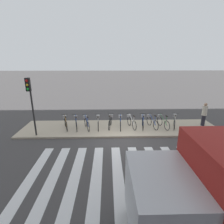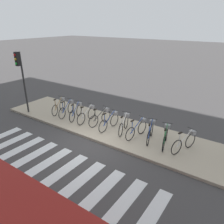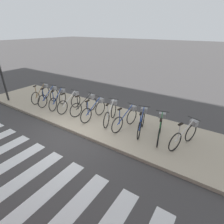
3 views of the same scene
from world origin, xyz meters
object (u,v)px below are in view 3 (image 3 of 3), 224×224
object	(u,v)px
parked_bicycle_7	(126,118)
parked_bicycle_10	(185,134)
parked_bicycle_0	(42,93)
parked_bicycle_1	(50,96)
parked_bicycle_2	(59,99)
parked_bicycle_3	(71,102)
parked_bicycle_5	(95,109)
parked_bicycle_8	(142,121)
parked_bicycle_6	(111,112)
parked_bicycle_9	(160,127)
parked_bicycle_4	(85,104)

from	to	relation	value
parked_bicycle_7	parked_bicycle_10	world-z (taller)	same
parked_bicycle_0	parked_bicycle_1	bearing A→B (deg)	-3.25
parked_bicycle_0	parked_bicycle_2	size ratio (longest dim) A/B	1.00
parked_bicycle_3	parked_bicycle_5	distance (m)	1.52
parked_bicycle_3	parked_bicycle_8	size ratio (longest dim) A/B	1.03
parked_bicycle_1	parked_bicycle_6	world-z (taller)	same
parked_bicycle_10	parked_bicycle_2	bearing A→B (deg)	-178.70
parked_bicycle_1	parked_bicycle_2	bearing A→B (deg)	-0.48
parked_bicycle_5	parked_bicycle_10	bearing A→B (deg)	1.83
parked_bicycle_0	parked_bicycle_10	bearing A→B (deg)	0.70
parked_bicycle_5	parked_bicycle_10	distance (m)	3.77
parked_bicycle_5	parked_bicycle_8	size ratio (longest dim) A/B	1.03
parked_bicycle_8	parked_bicycle_10	distance (m)	1.59
parked_bicycle_6	parked_bicycle_0	bearing A→B (deg)	-178.65
parked_bicycle_5	parked_bicycle_2	bearing A→B (deg)	-179.58
parked_bicycle_0	parked_bicycle_3	size ratio (longest dim) A/B	0.95
parked_bicycle_5	parked_bicycle_9	world-z (taller)	same
parked_bicycle_2	parked_bicycle_6	xyz separation A→B (m)	(3.06, 0.15, 0.00)
parked_bicycle_8	parked_bicycle_10	xyz separation A→B (m)	(1.59, -0.00, 0.00)
parked_bicycle_0	parked_bicycle_2	world-z (taller)	same
parked_bicycle_1	parked_bicycle_6	bearing A→B (deg)	2.23
parked_bicycle_1	parked_bicycle_7	bearing A→B (deg)	0.86
parked_bicycle_3	parked_bicycle_7	size ratio (longest dim) A/B	1.01
parked_bicycle_1	parked_bicycle_3	xyz separation A→B (m)	(1.49, 0.04, 0.00)
parked_bicycle_10	parked_bicycle_1	bearing A→B (deg)	-178.88
parked_bicycle_0	parked_bicycle_6	xyz separation A→B (m)	(4.48, 0.11, 0.00)
parked_bicycle_4	parked_bicycle_7	size ratio (longest dim) A/B	1.00
parked_bicycle_0	parked_bicycle_8	xyz separation A→B (m)	(5.90, 0.09, 0.00)
parked_bicycle_4	parked_bicycle_6	xyz separation A→B (m)	(1.44, -0.03, 0.00)
parked_bicycle_3	parked_bicycle_1	bearing A→B (deg)	-178.46
parked_bicycle_1	parked_bicycle_9	xyz separation A→B (m)	(5.92, 0.08, 0.00)
parked_bicycle_4	parked_bicycle_6	distance (m)	1.44
parked_bicycle_2	parked_bicycle_10	size ratio (longest dim) A/B	1.01
parked_bicycle_4	parked_bicycle_5	xyz separation A→B (m)	(0.69, -0.16, 0.00)
parked_bicycle_0	parked_bicycle_7	distance (m)	5.27
parked_bicycle_5	parked_bicycle_6	distance (m)	0.77
parked_bicycle_10	parked_bicycle_3	bearing A→B (deg)	-179.00
parked_bicycle_2	parked_bicycle_3	distance (m)	0.79
parked_bicycle_7	parked_bicycle_2	bearing A→B (deg)	-178.90
parked_bicycle_4	parked_bicycle_3	bearing A→B (deg)	-171.02
parked_bicycle_4	parked_bicycle_9	size ratio (longest dim) A/B	1.02
parked_bicycle_4	parked_bicycle_8	bearing A→B (deg)	-0.74
parked_bicycle_2	parked_bicycle_4	bearing A→B (deg)	6.25
parked_bicycle_6	parked_bicycle_8	world-z (taller)	same
parked_bicycle_5	parked_bicycle_6	world-z (taller)	same
parked_bicycle_1	parked_bicycle_5	distance (m)	3.00
parked_bicycle_2	parked_bicycle_10	bearing A→B (deg)	1.30
parked_bicycle_8	parked_bicycle_6	bearing A→B (deg)	179.51
parked_bicycle_5	parked_bicycle_6	size ratio (longest dim) A/B	1.03
parked_bicycle_0	parked_bicycle_3	xyz separation A→B (m)	(2.20, -0.00, 0.00)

